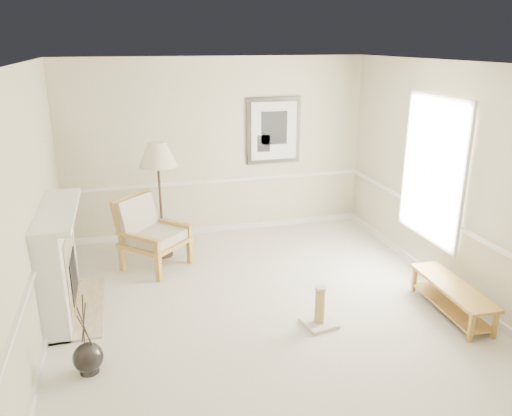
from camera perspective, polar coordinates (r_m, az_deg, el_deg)
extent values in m
plane|color=silver|center=(6.24, 0.86, -11.46)|extent=(5.50, 5.50, 0.00)
cube|color=beige|center=(8.25, -4.41, 6.83)|extent=(5.00, 0.04, 2.90)
cube|color=beige|center=(3.32, 14.55, -12.40)|extent=(5.00, 0.04, 2.90)
cube|color=beige|center=(5.54, -24.75, -0.78)|extent=(0.04, 5.50, 2.90)
cube|color=beige|center=(6.77, 21.75, 2.91)|extent=(0.04, 5.50, 2.90)
cube|color=white|center=(5.41, 1.02, 16.20)|extent=(5.00, 5.50, 0.04)
cube|color=white|center=(8.63, -4.16, -2.33)|extent=(4.95, 0.04, 0.10)
cube|color=white|center=(8.36, -4.29, 3.11)|extent=(4.95, 0.04, 0.05)
cube|color=white|center=(7.04, 19.63, 4.16)|extent=(0.03, 1.20, 1.80)
cube|color=white|center=(7.04, 19.57, 4.16)|extent=(0.05, 1.34, 1.94)
cube|color=black|center=(8.40, 2.03, 8.82)|extent=(0.92, 0.04, 1.10)
cube|color=white|center=(8.38, 2.08, 8.80)|extent=(0.78, 0.01, 0.96)
cube|color=black|center=(8.37, 2.09, 9.13)|extent=(0.45, 0.01, 0.55)
cube|color=white|center=(6.36, -21.73, -5.96)|extent=(0.28, 1.50, 1.25)
cube|color=white|center=(6.13, -21.99, -0.34)|extent=(0.46, 1.64, 0.06)
cube|color=#C6B28E|center=(6.37, -20.35, -6.48)|extent=(0.02, 1.05, 0.95)
cube|color=black|center=(6.43, -20.13, -7.53)|extent=(0.02, 0.62, 0.58)
cube|color=#B4873C|center=(6.54, -19.83, -9.58)|extent=(0.01, 0.66, 0.05)
cube|color=#C6B28E|center=(6.61, -19.69, -10.69)|extent=(0.60, 1.50, 0.03)
sphere|color=black|center=(5.38, -18.64, -15.87)|extent=(0.30, 0.30, 0.30)
cylinder|color=black|center=(5.45, -18.50, -16.97)|extent=(0.19, 0.19, 0.08)
cylinder|color=black|center=(5.18, -19.09, -12.33)|extent=(0.10, 0.10, 0.47)
cylinder|color=black|center=(5.20, -19.05, -12.68)|extent=(0.12, 0.12, 0.38)
cylinder|color=black|center=(5.16, -19.14, -11.97)|extent=(0.06, 0.05, 0.55)
cube|color=#AB8337|center=(6.93, -11.06, -6.65)|extent=(0.09, 0.09, 0.42)
cube|color=#AB8337|center=(7.37, -15.11, -5.39)|extent=(0.09, 0.09, 0.42)
cube|color=#AB8337|center=(7.41, -7.61, -4.75)|extent=(0.09, 0.09, 0.42)
cube|color=#AB8337|center=(7.82, -11.60, -3.69)|extent=(0.09, 0.09, 0.42)
cube|color=#AB8337|center=(7.31, -11.43, -3.81)|extent=(1.09, 1.09, 0.06)
cube|color=#AB8337|center=(7.41, -13.66, -0.81)|extent=(0.68, 0.67, 0.61)
cube|color=#AB8337|center=(7.01, -13.37, -3.29)|extent=(0.59, 0.60, 0.06)
cube|color=#AB8337|center=(7.48, -9.81, -1.63)|extent=(0.59, 0.60, 0.06)
cube|color=white|center=(7.27, -11.48, -3.09)|extent=(1.00, 1.00, 0.13)
cube|color=white|center=(7.36, -13.30, -0.73)|extent=(0.66, 0.65, 0.54)
cylinder|color=black|center=(7.81, -10.48, -5.22)|extent=(0.28, 0.28, 0.03)
cylinder|color=black|center=(7.52, -10.84, 0.36)|extent=(0.04, 0.04, 1.58)
cone|color=#F3E6C2|center=(7.32, -11.20, 6.04)|extent=(0.68, 0.68, 0.35)
cube|color=#AB8337|center=(6.44, 21.60, -8.33)|extent=(0.45, 1.32, 0.04)
cube|color=#AB8337|center=(6.55, 21.33, -10.37)|extent=(0.39, 1.23, 0.03)
cube|color=#AB8337|center=(6.02, 23.34, -12.52)|extent=(0.05, 0.05, 0.34)
cube|color=#AB8337|center=(6.19, 25.64, -11.98)|extent=(0.05, 0.05, 0.34)
cube|color=#AB8337|center=(6.89, 17.65, -7.79)|extent=(0.05, 0.05, 0.34)
cube|color=#AB8337|center=(7.03, 19.78, -7.46)|extent=(0.05, 0.05, 0.34)
cube|color=beige|center=(5.96, 7.21, -12.96)|extent=(0.40, 0.40, 0.04)
cylinder|color=tan|center=(5.84, 7.30, -11.03)|extent=(0.11, 0.11, 0.42)
cylinder|color=beige|center=(5.74, 7.40, -9.06)|extent=(0.13, 0.13, 0.03)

